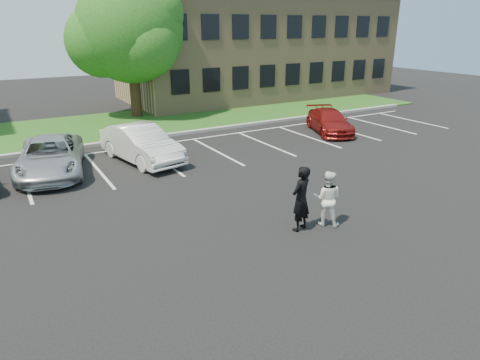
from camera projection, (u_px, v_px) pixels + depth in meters
name	position (u px, v px, depth m)	size (l,w,h in m)	color
ground_plane	(257.00, 229.00, 12.79)	(90.00, 90.00, 0.00)	black
curb	(135.00, 139.00, 22.50)	(40.00, 0.30, 0.15)	gray
grass_strip	(114.00, 125.00, 25.75)	(44.00, 8.00, 0.08)	#183F0F
stall_lines	(182.00, 151.00, 20.71)	(34.00, 5.36, 0.01)	silver
office_building	(257.00, 45.00, 35.85)	(22.40, 10.40, 8.30)	tan
tree	(131.00, 31.00, 26.65)	(7.80, 7.20, 8.80)	black
man_black_suit	(301.00, 199.00, 12.44)	(0.72, 0.47, 1.98)	black
man_white_shirt	(327.00, 198.00, 12.80)	(0.83, 0.65, 1.72)	white
car_silver_minivan	(50.00, 156.00, 17.32)	(2.42, 5.26, 1.46)	#B9BBC1
car_white_sedan	(141.00, 144.00, 18.88)	(1.69, 4.86, 1.60)	silver
car_red_compact	(329.00, 121.00, 24.02)	(1.78, 4.37, 1.27)	maroon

